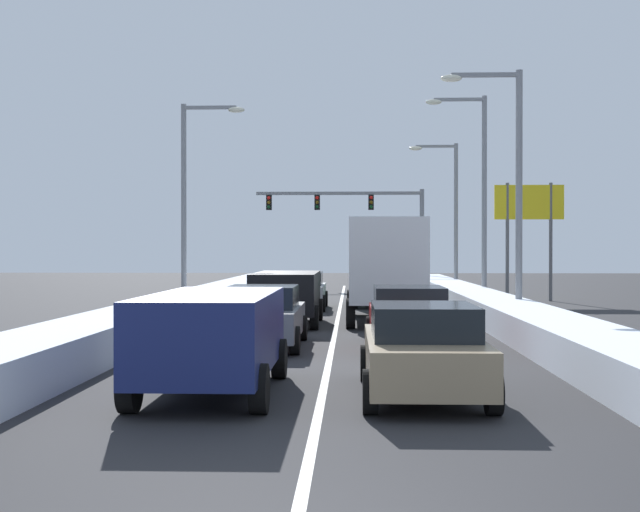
% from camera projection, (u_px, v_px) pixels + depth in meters
% --- Properties ---
extents(ground_plane, '(121.09, 121.09, 0.00)m').
position_uv_depth(ground_plane, '(336.00, 329.00, 25.34)').
color(ground_plane, '#28282B').
extents(lane_stripe_between_right_lane_and_center_lane, '(0.14, 51.23, 0.01)m').
position_uv_depth(lane_stripe_between_right_lane_and_center_lane, '(338.00, 317.00, 30.00)').
color(lane_stripe_between_right_lane_and_center_lane, silver).
rests_on(lane_stripe_between_right_lane_and_center_lane, ground).
extents(snow_bank_right_shoulder, '(1.86, 51.23, 0.79)m').
position_uv_depth(snow_bank_right_shoulder, '(488.00, 306.00, 29.79)').
color(snow_bank_right_shoulder, silver).
rests_on(snow_bank_right_shoulder, ground).
extents(snow_bank_left_shoulder, '(1.91, 51.23, 0.82)m').
position_uv_depth(snow_bank_left_shoulder, '(190.00, 305.00, 30.19)').
color(snow_bank_left_shoulder, silver).
rests_on(snow_bank_left_shoulder, ground).
extents(sedan_tan_right_lane_nearest, '(2.00, 4.50, 1.51)m').
position_uv_depth(sedan_tan_right_lane_nearest, '(423.00, 350.00, 13.73)').
color(sedan_tan_right_lane_nearest, '#937F60').
rests_on(sedan_tan_right_lane_nearest, ground).
extents(sedan_red_right_lane_second, '(2.00, 4.50, 1.51)m').
position_uv_depth(sedan_red_right_lane_second, '(409.00, 317.00, 20.33)').
color(sedan_red_right_lane_second, maroon).
rests_on(sedan_red_right_lane_second, ground).
extents(box_truck_right_lane_third, '(2.53, 7.20, 3.36)m').
position_uv_depth(box_truck_right_lane_third, '(385.00, 265.00, 27.88)').
color(box_truck_right_lane_third, '#38383D').
rests_on(box_truck_right_lane_third, ground).
extents(suv_green_right_lane_fourth, '(2.16, 4.90, 1.67)m').
position_uv_depth(suv_green_right_lane_fourth, '(377.00, 282.00, 35.83)').
color(suv_green_right_lane_fourth, '#1E5633').
rests_on(suv_green_right_lane_fourth, ground).
extents(suv_navy_center_lane_nearest, '(2.16, 4.90, 1.67)m').
position_uv_depth(suv_navy_center_lane_nearest, '(213.00, 333.00, 13.99)').
color(suv_navy_center_lane_nearest, navy).
rests_on(suv_navy_center_lane_nearest, ground).
extents(sedan_gray_center_lane_second, '(2.00, 4.50, 1.51)m').
position_uv_depth(sedan_gray_center_lane_second, '(263.00, 316.00, 20.70)').
color(sedan_gray_center_lane_second, slate).
rests_on(sedan_gray_center_lane_second, ground).
extents(suv_black_center_lane_third, '(2.16, 4.90, 1.67)m').
position_uv_depth(suv_black_center_lane_third, '(287.00, 293.00, 26.82)').
color(suv_black_center_lane_third, black).
rests_on(suv_black_center_lane_third, ground).
extents(sedan_silver_center_lane_fourth, '(2.00, 4.50, 1.51)m').
position_uv_depth(sedan_silver_center_lane_fourth, '(302.00, 290.00, 33.86)').
color(sedan_silver_center_lane_fourth, '#B7BABF').
rests_on(sedan_silver_center_lane_fourth, ground).
extents(traffic_light_gantry, '(10.60, 0.47, 6.20)m').
position_uv_depth(traffic_light_gantry, '(363.00, 213.00, 53.17)').
color(traffic_light_gantry, slate).
rests_on(traffic_light_gantry, ground).
extents(street_lamp_right_near, '(2.66, 0.36, 8.23)m').
position_uv_depth(street_lamp_right_near, '(508.00, 172.00, 27.42)').
color(street_lamp_right_near, gray).
rests_on(street_lamp_right_near, ground).
extents(street_lamp_right_mid, '(2.66, 0.36, 9.09)m').
position_uv_depth(street_lamp_right_mid, '(477.00, 181.00, 36.71)').
color(street_lamp_right_mid, gray).
rests_on(street_lamp_right_mid, ground).
extents(street_lamp_right_far, '(2.66, 0.36, 8.19)m').
position_uv_depth(street_lamp_right_far, '(449.00, 204.00, 46.03)').
color(street_lamp_right_far, gray).
rests_on(street_lamp_right_far, ground).
extents(street_lamp_left_mid, '(2.66, 0.36, 8.44)m').
position_uv_depth(street_lamp_left_mid, '(192.00, 186.00, 35.03)').
color(street_lamp_left_mid, gray).
rests_on(street_lamp_left_mid, ground).
extents(roadside_sign_right, '(3.20, 0.16, 5.50)m').
position_uv_depth(roadside_sign_right, '(529.00, 215.00, 39.16)').
color(roadside_sign_right, '#59595B').
rests_on(roadside_sign_right, ground).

